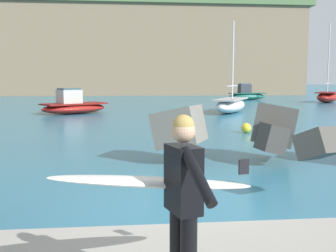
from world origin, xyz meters
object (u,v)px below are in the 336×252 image
Objects in this scene: boat_near_right at (73,106)px; boat_mid_left at (327,97)px; boat_near_left at (247,95)px; station_building_central at (62,5)px; boat_near_centre at (231,105)px; mooring_buoy_middle at (76,105)px; station_building_west at (87,9)px; mooring_buoy_inner at (246,128)px; surfer_with_board at (175,194)px; station_building_east at (71,2)px.

boat_mid_left is at bearing 25.17° from boat_near_right.
boat_near_left is 51.95m from station_building_central.
mooring_buoy_middle is (-11.73, 5.98, -0.35)m from boat_near_centre.
mooring_buoy_inner is at bearing -79.22° from station_building_west.
surfer_with_board is 4.78× the size of mooring_buoy_inner.
mooring_buoy_inner is at bearing -107.07° from boat_near_left.
boat_near_centre is 14.79× the size of mooring_buoy_middle.
boat_mid_left is (13.50, 11.79, 0.05)m from boat_near_centre.
mooring_buoy_inner is at bearing -124.73° from boat_mid_left.
boat_mid_left is (24.63, 11.58, 0.06)m from boat_near_right.
station_building_east reaches higher than mooring_buoy_inner.
boat_near_centre is 1.28× the size of boat_near_right.
station_building_east is at bearing 98.51° from surfer_with_board.
boat_mid_left is at bearing -53.41° from station_building_central.
mooring_buoy_inner is at bearing -60.20° from mooring_buoy_middle.
mooring_buoy_middle is at bearing -167.02° from boat_mid_left.
station_building_central reaches higher than boat_mid_left.
mooring_buoy_middle is at bearing -80.06° from station_building_central.
boat_near_left reaches higher than boat_near_right.
mooring_buoy_inner is at bearing -74.79° from station_building_central.
station_building_central is 3.38m from station_building_east.
mooring_buoy_inner is (8.99, -10.99, -0.33)m from boat_near_right.
surfer_with_board is 89.37m from station_building_west.
mooring_buoy_inner is 19.30m from mooring_buoy_middle.
station_building_east reaches higher than boat_mid_left.
station_building_west is 6.97m from station_building_central.
boat_mid_left is at bearing -53.54° from station_building_east.
station_building_west reaches higher than boat_near_left.
surfer_with_board is at bearing -80.80° from mooring_buoy_middle.
boat_mid_left is at bearing 55.27° from mooring_buoy_inner.
mooring_buoy_middle is 60.19m from station_building_west.
mooring_buoy_middle is (-25.23, -5.81, -0.40)m from boat_mid_left.
mooring_buoy_inner is 0.07× the size of station_building_east.
surfer_with_board is at bearing -80.33° from station_building_central.
station_building_east reaches higher than station_building_central.
surfer_with_board is 0.26× the size of boat_mid_left.
boat_near_left is 18.70m from boat_near_centre.
mooring_buoy_inner is 0.05× the size of station_building_west.
station_building_west is 0.97× the size of station_building_central.
station_building_central reaches higher than surfer_with_board.
mooring_buoy_inner is 73.53m from station_building_central.
station_building_west is at bearing 116.46° from boat_near_left.
boat_near_left is at bearing 44.38° from boat_near_right.
boat_near_left is 0.72× the size of boat_near_centre.
boat_mid_left reaches higher than mooring_buoy_middle.
station_building_east is (-16.62, 66.21, 17.79)m from mooring_buoy_inner.
mooring_buoy_inner is 77.47m from station_building_west.
boat_near_right reaches higher than mooring_buoy_middle.
boat_near_centre reaches higher than mooring_buoy_middle.
boat_near_right is 58.42m from station_building_east.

